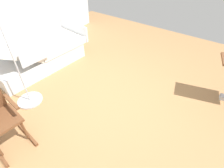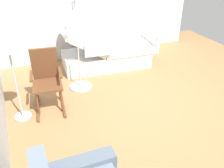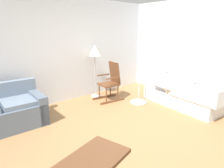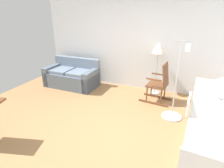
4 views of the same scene
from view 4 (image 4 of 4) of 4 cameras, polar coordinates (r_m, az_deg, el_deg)
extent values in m
plane|color=#9E7247|center=(3.78, -2.93, -13.93)|extent=(6.86, 6.86, 0.00)
cube|color=silver|center=(5.45, 7.49, 12.60)|extent=(5.69, 0.10, 2.70)
cube|color=silver|center=(3.62, 29.62, -15.62)|extent=(1.06, 2.01, 0.35)
cube|color=white|center=(3.10, 30.63, -16.97)|extent=(1.02, 1.24, 0.14)
cube|color=white|center=(3.82, 30.86, -5.26)|extent=(1.00, 0.97, 0.61)
ellipsoid|color=white|center=(3.89, 31.45, -1.11)|extent=(0.39, 0.51, 0.37)
cube|color=silver|center=(3.63, 22.99, -5.79)|extent=(0.09, 0.56, 0.28)
cylinder|color=black|center=(4.34, 24.38, -10.16)|extent=(0.10, 0.10, 0.10)
cube|color=slate|center=(5.85, -12.56, 1.49)|extent=(1.63, 0.90, 0.45)
cube|color=slate|center=(5.95, -15.89, 4.22)|extent=(0.69, 0.67, 0.10)
cube|color=slate|center=(5.54, -9.88, 3.43)|extent=(0.69, 0.67, 0.10)
cube|color=slate|center=(5.99, -11.00, 6.37)|extent=(1.60, 0.21, 0.40)
cube|color=slate|center=(6.25, -17.96, 2.98)|extent=(0.21, 0.86, 0.60)
cube|color=slate|center=(5.46, -6.50, 1.25)|extent=(0.21, 0.86, 0.60)
cube|color=brown|center=(5.17, 14.14, -3.87)|extent=(0.76, 0.14, 0.05)
cube|color=brown|center=(4.79, 12.74, -5.86)|extent=(0.76, 0.14, 0.05)
cylinder|color=brown|center=(4.76, 10.93, -2.88)|extent=(0.04, 0.04, 0.40)
cylinder|color=brown|center=(5.10, 12.31, -1.29)|extent=(0.04, 0.04, 0.40)
cylinder|color=brown|center=(4.67, 15.20, -3.75)|extent=(0.04, 0.04, 0.40)
cylinder|color=brown|center=(5.02, 16.31, -2.06)|extent=(0.04, 0.04, 0.40)
cube|color=brown|center=(4.81, 13.90, -0.29)|extent=(0.52, 0.54, 0.04)
cube|color=brown|center=(4.66, 16.59, 2.68)|extent=(0.18, 0.44, 0.60)
cube|color=brown|center=(4.52, 13.11, 1.37)|extent=(0.39, 0.10, 0.03)
cube|color=brown|center=(4.95, 14.64, 3.00)|extent=(0.39, 0.10, 0.03)
cylinder|color=#B2B5BA|center=(5.42, 13.24, -2.66)|extent=(0.28, 0.28, 0.03)
cylinder|color=#B2B5BA|center=(5.21, 13.80, 3.26)|extent=(0.03, 0.03, 1.15)
cone|color=silver|center=(5.03, 14.54, 11.11)|extent=(0.34, 0.34, 0.30)
cylinder|color=#B2B5BA|center=(4.35, 18.24, -9.67)|extent=(0.44, 0.44, 0.03)
cylinder|color=#B2B5BA|center=(3.99, 19.64, 0.71)|extent=(0.02, 0.02, 1.65)
cube|color=#B2B5BA|center=(3.79, 21.24, 12.41)|extent=(0.28, 0.02, 0.02)
cube|color=white|center=(3.81, 22.83, 10.53)|extent=(0.09, 0.04, 0.16)
camera|label=1|loc=(5.55, -7.88, 24.17)|focal=29.61mm
camera|label=2|loc=(6.44, -21.28, 23.25)|focal=39.82mm
camera|label=3|loc=(3.81, -61.91, 5.75)|focal=31.58mm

